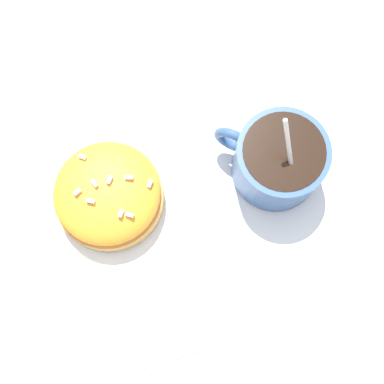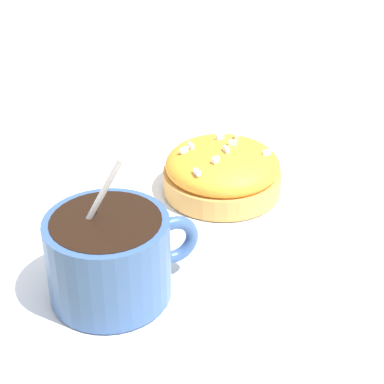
% 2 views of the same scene
% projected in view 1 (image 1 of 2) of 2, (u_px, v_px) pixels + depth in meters
% --- Properties ---
extents(ground_plane, '(3.00, 3.00, 0.00)m').
position_uv_depth(ground_plane, '(191.00, 196.00, 0.51)').
color(ground_plane, '#C6B793').
extents(paper_napkin, '(0.30, 0.31, 0.00)m').
position_uv_depth(paper_napkin, '(191.00, 196.00, 0.51)').
color(paper_napkin, white).
rests_on(paper_napkin, ground_plane).
extents(coffee_cup, '(0.10, 0.08, 0.11)m').
position_uv_depth(coffee_cup, '(278.00, 160.00, 0.48)').
color(coffee_cup, '#335184').
rests_on(coffee_cup, paper_napkin).
extents(frosted_pastry, '(0.10, 0.10, 0.05)m').
position_uv_depth(frosted_pastry, '(108.00, 194.00, 0.49)').
color(frosted_pastry, '#D19347').
rests_on(frosted_pastry, paper_napkin).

